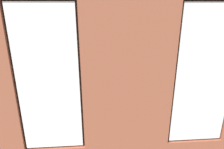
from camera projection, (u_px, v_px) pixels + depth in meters
ground_plane at (112, 101)px, 6.25m from camera, size 6.25×6.53×0.10m
brick_wall_with_windows at (128, 92)px, 3.01m from camera, size 5.65×0.30×3.20m
white_wall_right at (9, 53)px, 5.32m from camera, size 0.10×5.53×3.20m
couch_by_window at (100, 136)px, 3.99m from camera, size 1.90×0.87×0.80m
couch_left at (178, 87)px, 6.41m from camera, size 1.02×2.01×0.80m
coffee_table at (107, 84)px, 6.49m from camera, size 1.23×0.80×0.43m
cup_ceramic at (110, 83)px, 6.35m from camera, size 0.07×0.07×0.08m
candle_jar at (102, 80)px, 6.53m from camera, size 0.08×0.08×0.12m
table_plant_small at (107, 79)px, 6.43m from camera, size 0.14×0.14×0.21m
remote_black at (117, 80)px, 6.62m from camera, size 0.10×0.18×0.02m
remote_gray at (96, 84)px, 6.33m from camera, size 0.08×0.18×0.02m
media_console at (30, 95)px, 6.02m from camera, size 1.16×0.42×0.47m
tv_flatscreen at (28, 75)px, 5.81m from camera, size 1.24×0.20×0.81m
papasan_chair at (87, 67)px, 8.06m from camera, size 1.19×1.19×0.72m
potted_plant_foreground_right at (53, 61)px, 7.93m from camera, size 0.82×0.82×1.09m
potted_plant_corner_near_left at (162, 63)px, 8.36m from camera, size 0.68×0.66×1.26m
potted_plant_by_left_couch at (153, 72)px, 7.71m from camera, size 0.36×0.36×0.52m
potted_plant_near_tv at (39, 104)px, 5.02m from camera, size 0.90×0.97×1.04m
potted_plant_between_couches at (169, 109)px, 3.97m from camera, size 1.00×1.00×1.37m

